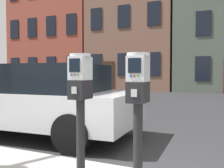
# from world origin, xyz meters

# --- Properties ---
(parking_meter_near_kerb) EXTENTS (0.22, 0.26, 1.32)m
(parking_meter_near_kerb) POSITION_xyz_m (-0.33, -0.34, 1.05)
(parking_meter_near_kerb) COLOR black
(parking_meter_near_kerb) RESTS_ON sidewalk_slab
(parking_meter_twin_adjacent) EXTENTS (0.22, 0.26, 1.31)m
(parking_meter_twin_adjacent) POSITION_xyz_m (0.30, -0.34, 1.04)
(parking_meter_twin_adjacent) COLOR black
(parking_meter_twin_adjacent) RESTS_ON sidewalk_slab
(parked_car_red_compact) EXTENTS (4.52, 2.07, 1.42)m
(parked_car_red_compact) POSITION_xyz_m (-2.62, 1.45, 0.75)
(parked_car_red_compact) COLOR silver
(parked_car_red_compact) RESTS_ON ground_plane
(townhouse_orange_brick) EXTENTS (7.73, 6.97, 12.92)m
(townhouse_orange_brick) POSITION_xyz_m (-13.08, 17.77, 6.46)
(townhouse_orange_brick) COLOR brown
(townhouse_orange_brick) RESTS_ON ground_plane
(townhouse_brownstone) EXTENTS (6.49, 5.65, 10.06)m
(townhouse_brownstone) POSITION_xyz_m (-5.83, 17.11, 5.03)
(townhouse_brownstone) COLOR brown
(townhouse_brownstone) RESTS_ON ground_plane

